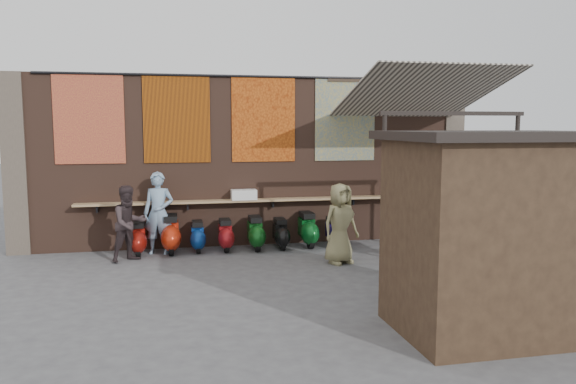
% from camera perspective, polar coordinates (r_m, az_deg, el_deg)
% --- Properties ---
extents(ground, '(70.00, 70.00, 0.00)m').
position_cam_1_polar(ground, '(11.15, -1.87, -8.02)').
color(ground, '#474749').
rests_on(ground, ground).
extents(brick_wall, '(10.00, 0.40, 4.00)m').
position_cam_1_polar(brick_wall, '(13.48, -3.89, 3.15)').
color(brick_wall, brown).
rests_on(brick_wall, ground).
extents(pier_left, '(0.50, 0.50, 4.00)m').
position_cam_1_polar(pier_left, '(13.76, -25.88, 2.56)').
color(pier_left, '#4C4238').
rests_on(pier_left, ground).
extents(pier_right, '(0.50, 0.50, 4.00)m').
position_cam_1_polar(pier_right, '(15.10, 16.09, 3.29)').
color(pier_right, '#4C4238').
rests_on(pier_right, ground).
extents(eating_counter, '(8.00, 0.32, 0.05)m').
position_cam_1_polar(eating_counter, '(13.20, -3.63, -0.85)').
color(eating_counter, '#9E7A51').
rests_on(eating_counter, brick_wall).
extents(shelf_box, '(0.58, 0.31, 0.23)m').
position_cam_1_polar(shelf_box, '(13.13, -4.51, -0.28)').
color(shelf_box, white).
rests_on(shelf_box, eating_counter).
extents(tapestry_redgold, '(1.50, 0.02, 2.00)m').
position_cam_1_polar(tapestry_redgold, '(13.22, -19.55, 7.04)').
color(tapestry_redgold, maroon).
rests_on(tapestry_redgold, brick_wall).
extents(tapestry_sun, '(1.50, 0.02, 2.00)m').
position_cam_1_polar(tapestry_sun, '(13.11, -11.23, 7.31)').
color(tapestry_sun, '#CD590C').
rests_on(tapestry_sun, brick_wall).
extents(tapestry_orange, '(1.50, 0.02, 2.00)m').
position_cam_1_polar(tapestry_orange, '(13.28, -2.50, 7.42)').
color(tapestry_orange, '#C15918').
rests_on(tapestry_orange, brick_wall).
extents(tapestry_multi, '(1.50, 0.02, 2.00)m').
position_cam_1_polar(tapestry_multi, '(13.75, 5.83, 7.37)').
color(tapestry_multi, '#2A5A9A').
rests_on(tapestry_multi, brick_wall).
extents(hang_rail, '(9.50, 0.06, 0.06)m').
position_cam_1_polar(hang_rail, '(13.27, -3.82, 11.65)').
color(hang_rail, black).
rests_on(hang_rail, brick_wall).
extents(scooter_stool_0, '(0.35, 0.77, 0.73)m').
position_cam_1_polar(scooter_stool_0, '(12.86, -14.93, -4.59)').
color(scooter_stool_0, maroon).
rests_on(scooter_stool_0, ground).
extents(scooter_stool_1, '(0.40, 0.89, 0.85)m').
position_cam_1_polar(scooter_stool_1, '(12.88, -11.80, -4.21)').
color(scooter_stool_1, '#AF240D').
rests_on(scooter_stool_1, ground).
extents(scooter_stool_2, '(0.32, 0.72, 0.68)m').
position_cam_1_polar(scooter_stool_2, '(12.93, -9.17, -4.49)').
color(scooter_stool_2, navy).
rests_on(scooter_stool_2, ground).
extents(scooter_stool_3, '(0.34, 0.75, 0.71)m').
position_cam_1_polar(scooter_stool_3, '(12.93, -6.37, -4.38)').
color(scooter_stool_3, maroon).
rests_on(scooter_stool_3, ground).
extents(scooter_stool_4, '(0.36, 0.80, 0.76)m').
position_cam_1_polar(scooter_stool_4, '(12.97, -3.31, -4.20)').
color(scooter_stool_4, '#0D4314').
rests_on(scooter_stool_4, ground).
extents(scooter_stool_5, '(0.33, 0.73, 0.70)m').
position_cam_1_polar(scooter_stool_5, '(13.07, -0.75, -4.25)').
color(scooter_stool_5, black).
rests_on(scooter_stool_5, ground).
extents(scooter_stool_6, '(0.38, 0.85, 0.81)m').
position_cam_1_polar(scooter_stool_6, '(13.28, 2.01, -3.84)').
color(scooter_stool_6, '#0B4E1B').
rests_on(scooter_stool_6, ground).
extents(scooter_stool_7, '(0.32, 0.71, 0.67)m').
position_cam_1_polar(scooter_stool_7, '(13.38, 4.68, -4.07)').
color(scooter_stool_7, '#1B1244').
rests_on(scooter_stool_7, ground).
extents(diner_left, '(0.75, 0.58, 1.84)m').
position_cam_1_polar(diner_left, '(12.77, -13.01, -2.09)').
color(diner_left, '#7E9DB8').
rests_on(diner_left, ground).
extents(diner_right, '(0.99, 0.93, 1.61)m').
position_cam_1_polar(diner_right, '(12.24, -15.83, -3.10)').
color(diner_right, '#33282A').
rests_on(diner_right, ground).
extents(shopper_navy, '(1.13, 0.78, 1.78)m').
position_cam_1_polar(shopper_navy, '(11.88, 13.60, -2.92)').
color(shopper_navy, '#1A1632').
rests_on(shopper_navy, ground).
extents(shopper_grey, '(1.33, 1.09, 1.79)m').
position_cam_1_polar(shopper_grey, '(11.62, 19.11, -3.29)').
color(shopper_grey, '#57575C').
rests_on(shopper_grey, ground).
extents(shopper_tan, '(0.95, 0.79, 1.67)m').
position_cam_1_polar(shopper_tan, '(11.65, 5.33, -3.20)').
color(shopper_tan, olive).
rests_on(shopper_tan, ground).
extents(market_stall, '(2.47, 1.86, 2.65)m').
position_cam_1_polar(market_stall, '(8.16, 19.76, -4.37)').
color(market_stall, black).
rests_on(market_stall, ground).
extents(stall_roof, '(2.76, 2.14, 0.12)m').
position_cam_1_polar(stall_roof, '(8.02, 20.15, 5.40)').
color(stall_roof, black).
rests_on(stall_roof, market_stall).
extents(stall_sign, '(1.20, 0.05, 0.50)m').
position_cam_1_polar(stall_sign, '(8.88, 16.67, 0.52)').
color(stall_sign, gold).
rests_on(stall_sign, market_stall).
extents(stall_shelf, '(2.03, 0.12, 0.06)m').
position_cam_1_polar(stall_shelf, '(9.03, 16.46, -5.52)').
color(stall_shelf, '#473321').
rests_on(stall_shelf, market_stall).
extents(awning_canvas, '(3.20, 3.28, 0.97)m').
position_cam_1_polar(awning_canvas, '(12.73, 13.28, 9.76)').
color(awning_canvas, beige).
rests_on(awning_canvas, brick_wall).
extents(awning_ledger, '(3.30, 0.08, 0.12)m').
position_cam_1_polar(awning_ledger, '(14.21, 10.57, 11.11)').
color(awning_ledger, '#33261C').
rests_on(awning_ledger, brick_wall).
extents(awning_header, '(3.00, 0.08, 0.08)m').
position_cam_1_polar(awning_header, '(11.37, 16.44, 7.67)').
color(awning_header, black).
rests_on(awning_header, awning_post_left).
extents(awning_post_left, '(0.09, 0.09, 3.10)m').
position_cam_1_polar(awning_post_left, '(10.85, 9.65, -0.19)').
color(awning_post_left, black).
rests_on(awning_post_left, ground).
extents(awning_post_right, '(0.09, 0.09, 3.10)m').
position_cam_1_polar(awning_post_right, '(12.16, 22.03, 0.15)').
color(awning_post_right, black).
rests_on(awning_post_right, ground).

